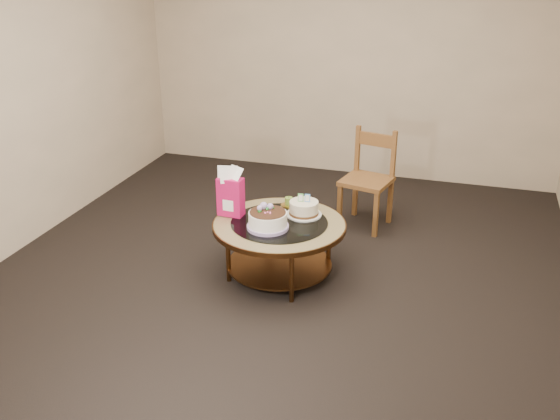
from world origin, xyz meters
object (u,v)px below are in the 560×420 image
(decorated_cake, at_px, (268,221))
(cream_cake, at_px, (304,209))
(dining_chair, at_px, (368,179))
(coffee_table, at_px, (279,232))
(gift_bag, at_px, (231,192))

(decorated_cake, relative_size, cream_cake, 1.12)
(cream_cake, xyz_separation_m, dining_chair, (0.34, 0.98, -0.07))
(coffee_table, relative_size, dining_chair, 1.16)
(coffee_table, bearing_deg, cream_cake, 51.90)
(coffee_table, relative_size, decorated_cake, 3.26)
(cream_cake, bearing_deg, gift_bag, -172.49)
(decorated_cake, relative_size, dining_chair, 0.35)
(cream_cake, bearing_deg, dining_chair, 62.06)
(coffee_table, distance_m, cream_cake, 0.27)
(coffee_table, bearing_deg, gift_bag, 176.56)
(cream_cake, height_order, gift_bag, gift_bag)
(gift_bag, xyz_separation_m, dining_chair, (0.88, 1.13, -0.20))
(gift_bag, bearing_deg, cream_cake, 19.92)
(coffee_table, height_order, dining_chair, dining_chair)
(coffee_table, height_order, decorated_cake, decorated_cake)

